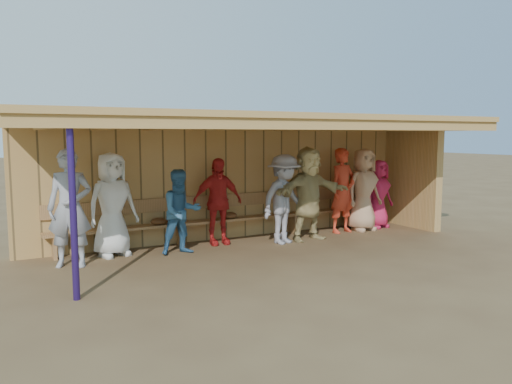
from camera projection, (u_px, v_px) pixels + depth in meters
ground at (265, 249)px, 9.45m from camera, size 90.00×90.00×0.00m
player_a at (70, 208)px, 8.08m from camera, size 0.83×0.70×1.94m
player_b at (112, 204)px, 8.82m from camera, size 1.02×0.79×1.85m
player_c at (181, 212)px, 8.98m from camera, size 0.75×0.59×1.54m
player_d at (217, 201)px, 9.77m from camera, size 1.02×0.47×1.70m
player_e at (284, 199)px, 9.85m from camera, size 1.28×0.96×1.77m
player_f at (309, 194)px, 10.16m from camera, size 1.81×0.68×1.92m
player_g at (343, 191)px, 10.96m from camera, size 0.73×0.53×1.86m
player_h at (363, 190)px, 11.18m from camera, size 0.94×0.65×1.85m
player_extra at (378, 194)px, 11.56m from camera, size 0.83×0.60×1.58m
dugout_structure at (265, 158)px, 10.04m from camera, size 8.80×3.20×2.50m
bench at (239, 213)px, 10.36m from camera, size 7.60×0.34×0.93m
dugout_equipment at (229, 217)px, 10.12m from camera, size 5.59×0.62×0.80m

